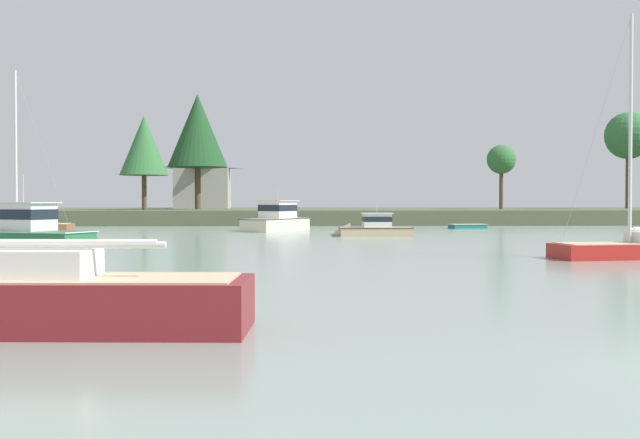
# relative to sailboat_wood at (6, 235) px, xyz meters

# --- Properties ---
(far_shore_bank) EXTENTS (196.29, 43.86, 1.71)m
(far_shore_bank) POSITION_rel_sailboat_wood_xyz_m (28.28, 49.67, 0.56)
(far_shore_bank) COLOR #4C563D
(far_shore_bank) RESTS_ON ground
(sailboat_wood) EXTENTS (9.44, 2.62, 13.13)m
(sailboat_wood) POSITION_rel_sailboat_wood_xyz_m (0.00, 0.00, 0.00)
(sailboat_wood) COLOR brown
(sailboat_wood) RESTS_ON ground
(cruiser_sand) EXTENTS (6.54, 2.17, 3.44)m
(cruiser_sand) POSITION_rel_sailboat_wood_xyz_m (27.11, 2.72, 0.14)
(cruiser_sand) COLOR tan
(cruiser_sand) RESTS_ON ground
(cruiser_green) EXTENTS (9.06, 5.88, 5.23)m
(cruiser_green) POSITION_rel_sailboat_wood_xyz_m (5.35, -13.94, 0.35)
(cruiser_green) COLOR #236B3D
(cruiser_green) RESTS_ON ground
(dinghy_teal) EXTENTS (3.98, 2.50, 0.62)m
(dinghy_teal) POSITION_rel_sailboat_wood_xyz_m (38.90, 19.45, -0.14)
(dinghy_teal) COLOR #196B70
(dinghy_teal) RESTS_ON ground
(cruiser_cream) EXTENTS (6.94, 9.67, 4.83)m
(cruiser_cream) POSITION_rel_sailboat_wood_xyz_m (20.14, 14.86, 0.40)
(cruiser_cream) COLOR beige
(cruiser_cream) RESTS_ON ground
(sailboat_maroon) EXTENTS (9.89, 3.25, 15.07)m
(sailboat_maroon) POSITION_rel_sailboat_wood_xyz_m (15.05, -41.90, 0.02)
(sailboat_maroon) COLOR maroon
(sailboat_maroon) RESTS_ON ground
(mooring_buoy_white) EXTENTS (0.46, 0.46, 0.51)m
(mooring_buoy_white) POSITION_rel_sailboat_wood_xyz_m (-6.36, 22.01, -0.21)
(mooring_buoy_white) COLOR white
(mooring_buoy_white) RESTS_ON ground
(shore_tree_left) EXTENTS (5.80, 5.80, 11.23)m
(shore_tree_left) POSITION_rel_sailboat_wood_xyz_m (3.66, 35.96, 9.06)
(shore_tree_left) COLOR brown
(shore_tree_left) RESTS_ON far_shore_bank
(shore_tree_right) EXTENTS (7.64, 7.64, 14.73)m
(shore_tree_right) POSITION_rel_sailboat_wood_xyz_m (9.32, 42.37, 11.42)
(shore_tree_right) COLOR brown
(shore_tree_right) RESTS_ON far_shore_bank
(shore_tree_center_left) EXTENTS (6.63, 6.63, 13.62)m
(shore_tree_center_left) POSITION_rel_sailboat_wood_xyz_m (68.94, 50.28, 11.64)
(shore_tree_center_left) COLOR brown
(shore_tree_center_left) RESTS_ON far_shore_bank
(shore_tree_center) EXTENTS (3.84, 3.84, 8.51)m
(shore_tree_center) POSITION_rel_sailboat_wood_xyz_m (49.19, 44.41, 7.90)
(shore_tree_center) COLOR brown
(shore_tree_center) RESTS_ON far_shore_bank
(cottage_behind_trees) EXTENTS (8.33, 7.34, 8.71)m
(cottage_behind_trees) POSITION_rel_sailboat_wood_xyz_m (8.52, 55.94, 5.93)
(cottage_behind_trees) COLOR #9E998E
(cottage_behind_trees) RESTS_ON far_shore_bank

